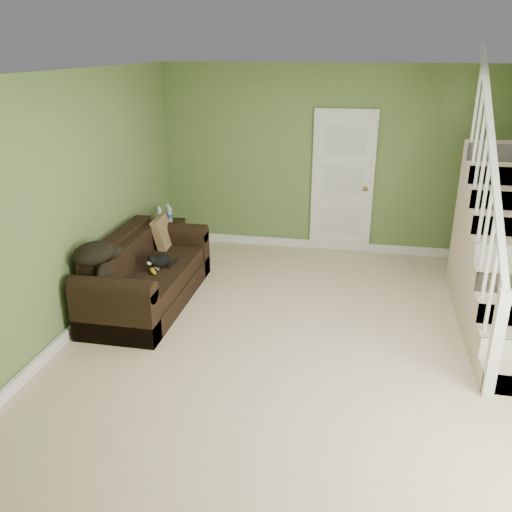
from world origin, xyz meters
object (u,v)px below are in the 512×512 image
at_px(cat, 160,261).
at_px(banana, 153,271).
at_px(sofa, 145,278).
at_px(side_table, 167,239).

height_order(cat, banana, cat).
distance_m(sofa, banana, 0.26).
relative_size(sofa, cat, 4.64).
relative_size(side_table, banana, 4.16).
bearing_deg(cat, banana, -78.08).
xyz_separation_m(side_table, cat, (0.41, -1.35, 0.24)).
bearing_deg(cat, side_table, 126.25).
bearing_deg(sofa, banana, -41.72).
distance_m(sofa, side_table, 1.40).
distance_m(sofa, cat, 0.28).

